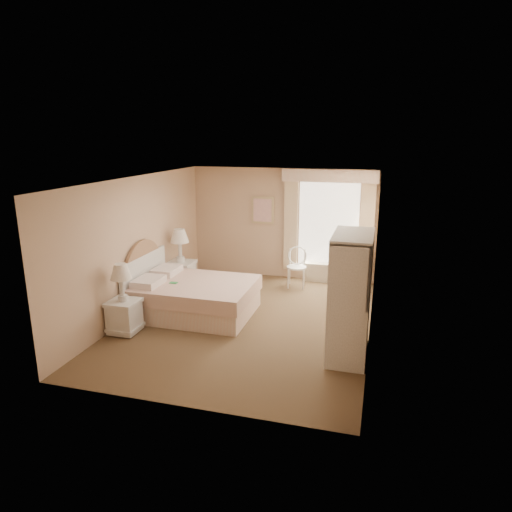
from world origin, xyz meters
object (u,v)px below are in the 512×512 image
(nightstand_far, at_px, (181,268))
(armoire, at_px, (350,306))
(bed, at_px, (191,296))
(cafe_chair, at_px, (297,264))
(round_table, at_px, (354,266))
(nightstand_near, at_px, (124,308))

(nightstand_far, xyz_separation_m, armoire, (3.65, -2.04, 0.28))
(bed, bearing_deg, cafe_chair, 52.91)
(bed, height_order, round_table, bed)
(bed, distance_m, armoire, 3.09)
(cafe_chair, distance_m, armoire, 3.28)
(cafe_chair, xyz_separation_m, armoire, (1.35, -2.98, 0.27))
(nightstand_far, height_order, armoire, armoire)
(bed, distance_m, nightstand_far, 1.37)
(nightstand_near, xyz_separation_m, round_table, (3.52, 3.28, 0.07))
(round_table, height_order, cafe_chair, cafe_chair)
(round_table, height_order, armoire, armoire)
(nightstand_near, height_order, round_table, nightstand_near)
(nightstand_near, xyz_separation_m, armoire, (3.65, 0.21, 0.33))
(cafe_chair, bearing_deg, bed, -133.08)
(cafe_chair, bearing_deg, armoire, -71.67)
(nightstand_far, bearing_deg, nightstand_near, -90.00)
(armoire, bearing_deg, round_table, 92.50)
(bed, distance_m, cafe_chair, 2.64)
(bed, bearing_deg, round_table, 38.05)
(bed, height_order, armoire, armoire)
(cafe_chair, bearing_deg, nightstand_far, -163.78)
(nightstand_far, relative_size, cafe_chair, 1.50)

